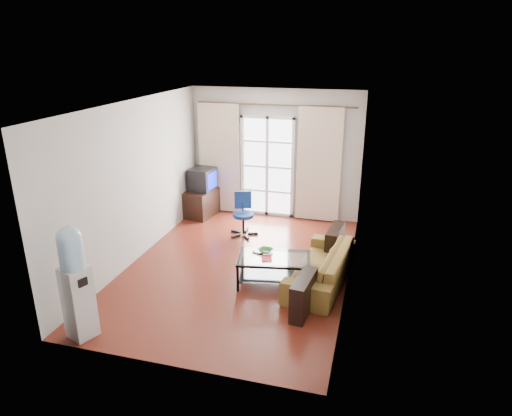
{
  "coord_description": "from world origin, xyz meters",
  "views": [
    {
      "loc": [
        2.11,
        -6.55,
        3.56
      ],
      "look_at": [
        0.21,
        0.35,
        0.95
      ],
      "focal_mm": 32.0,
      "sensor_mm": 36.0,
      "label": 1
    }
  ],
  "objects": [
    {
      "name": "floor",
      "position": [
        0.0,
        0.0,
        0.0
      ],
      "size": [
        5.2,
        5.2,
        0.0
      ],
      "primitive_type": "plane",
      "color": "maroon",
      "rests_on": "ground"
    },
    {
      "name": "wall_back",
      "position": [
        0.0,
        2.6,
        1.35
      ],
      "size": [
        3.6,
        0.02,
        2.7
      ],
      "primitive_type": "cube",
      "color": "#B2AEA9",
      "rests_on": "floor"
    },
    {
      "name": "french_door",
      "position": [
        -0.15,
        2.54,
        1.07
      ],
      "size": [
        1.16,
        0.06,
        2.15
      ],
      "color": "white",
      "rests_on": "wall_back"
    },
    {
      "name": "coffee_table",
      "position": [
        0.7,
        -0.39,
        0.29
      ],
      "size": [
        1.21,
        0.82,
        0.45
      ],
      "rotation": [
        0.0,
        0.0,
        0.17
      ],
      "color": "silver",
      "rests_on": "floor"
    },
    {
      "name": "ceiling",
      "position": [
        0.0,
        0.0,
        2.7
      ],
      "size": [
        5.2,
        5.2,
        0.0
      ],
      "primitive_type": "plane",
      "rotation": [
        3.14,
        0.0,
        0.0
      ],
      "color": "white",
      "rests_on": "wall_back"
    },
    {
      "name": "wall_right",
      "position": [
        1.8,
        0.0,
        1.35
      ],
      "size": [
        0.02,
        5.2,
        2.7
      ],
      "primitive_type": "cube",
      "color": "#B2AEA9",
      "rests_on": "floor"
    },
    {
      "name": "bowl",
      "position": [
        0.53,
        -0.25,
        0.48
      ],
      "size": [
        0.29,
        0.29,
        0.05
      ],
      "primitive_type": "imported",
      "rotation": [
        0.0,
        0.0,
        -0.15
      ],
      "color": "#2E8033",
      "rests_on": "coffee_table"
    },
    {
      "name": "task_chair",
      "position": [
        -0.33,
        1.35,
        0.25
      ],
      "size": [
        0.72,
        0.72,
        0.84
      ],
      "rotation": [
        0.0,
        0.0,
        0.32
      ],
      "color": "black",
      "rests_on": "floor"
    },
    {
      "name": "curtain_rod",
      "position": [
        0.0,
        2.5,
        2.38
      ],
      "size": [
        3.3,
        0.04,
        0.04
      ],
      "primitive_type": "cylinder",
      "rotation": [
        0.0,
        1.57,
        0.0
      ],
      "color": "#4C3F2D",
      "rests_on": "wall_back"
    },
    {
      "name": "sofa",
      "position": [
        1.39,
        -0.13,
        0.28
      ],
      "size": [
        2.06,
        1.18,
        0.55
      ],
      "primitive_type": "imported",
      "rotation": [
        0.0,
        0.0,
        -1.69
      ],
      "color": "olive",
      "rests_on": "floor"
    },
    {
      "name": "wall_front",
      "position": [
        0.0,
        -2.6,
        1.35
      ],
      "size": [
        3.6,
        0.02,
        2.7
      ],
      "primitive_type": "cube",
      "color": "#B2AEA9",
      "rests_on": "floor"
    },
    {
      "name": "crt_tv",
      "position": [
        -1.51,
        2.17,
        0.81
      ],
      "size": [
        0.57,
        0.57,
        0.47
      ],
      "rotation": [
        0.0,
        0.0,
        -0.13
      ],
      "color": "black",
      "rests_on": "tv_stand"
    },
    {
      "name": "book",
      "position": [
        0.53,
        -0.5,
        0.46
      ],
      "size": [
        0.28,
        0.31,
        0.02
      ],
      "primitive_type": "imported",
      "rotation": [
        0.0,
        0.0,
        0.32
      ],
      "color": "#B11531",
      "rests_on": "coffee_table"
    },
    {
      "name": "remote",
      "position": [
        0.42,
        -0.34,
        0.46
      ],
      "size": [
        0.18,
        0.09,
        0.02
      ],
      "primitive_type": "cube",
      "rotation": [
        0.0,
        0.0,
        -0.24
      ],
      "color": "black",
      "rests_on": "coffee_table"
    },
    {
      "name": "curtain_left",
      "position": [
        -1.2,
        2.48,
        1.2
      ],
      "size": [
        0.9,
        0.07,
        2.35
      ],
      "primitive_type": "cube",
      "color": "beige",
      "rests_on": "curtain_rod"
    },
    {
      "name": "water_cooler",
      "position": [
        -1.36,
        -2.35,
        0.79
      ],
      "size": [
        0.4,
        0.4,
        1.52
      ],
      "rotation": [
        0.0,
        0.0,
        -0.38
      ],
      "color": "silver",
      "rests_on": "floor"
    },
    {
      "name": "radiator",
      "position": [
        0.8,
        2.5,
        0.33
      ],
      "size": [
        0.64,
        0.12,
        0.64
      ],
      "primitive_type": "cube",
      "color": "gray",
      "rests_on": "floor"
    },
    {
      "name": "tv_stand",
      "position": [
        -1.51,
        2.12,
        0.29
      ],
      "size": [
        0.63,
        0.85,
        0.57
      ],
      "primitive_type": "cube",
      "rotation": [
        0.0,
        0.0,
        -0.15
      ],
      "color": "black",
      "rests_on": "floor"
    },
    {
      "name": "wall_left",
      "position": [
        -1.8,
        0.0,
        1.35
      ],
      "size": [
        0.02,
        5.2,
        2.7
      ],
      "primitive_type": "cube",
      "color": "#B2AEA9",
      "rests_on": "floor"
    },
    {
      "name": "curtain_right",
      "position": [
        0.95,
        2.48,
        1.2
      ],
      "size": [
        0.9,
        0.07,
        2.35
      ],
      "primitive_type": "cube",
      "color": "beige",
      "rests_on": "curtain_rod"
    }
  ]
}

